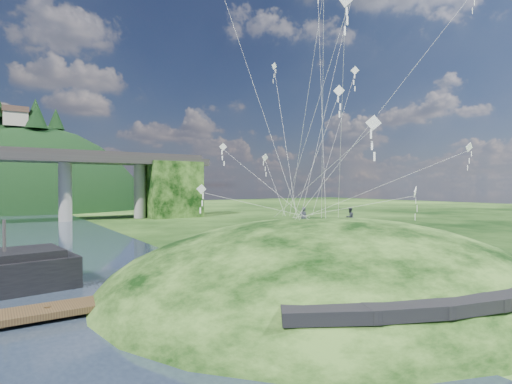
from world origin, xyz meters
TOP-DOWN VIEW (x-y plane):
  - ground at (0.00, 0.00)m, footprint 320.00×320.00m
  - grass_hill at (8.00, 2.00)m, footprint 36.00×32.00m
  - footpath at (7.46, -9.74)m, footprint 22.29×5.84m
  - wooden_dock at (-7.84, 4.57)m, footprint 14.88×2.35m
  - kite_flyers at (9.26, 2.78)m, footprint 4.91×1.56m
  - kite_swarm at (7.30, 1.19)m, footprint 16.36×17.92m

SIDE VIEW (x-z plane):
  - grass_hill at x=8.00m, z-range -8.00..5.00m
  - ground at x=0.00m, z-range 0.00..0.00m
  - wooden_dock at x=-7.84m, z-range -0.06..1.00m
  - footpath at x=7.46m, z-range 1.67..2.50m
  - kite_flyers at x=9.26m, z-range 4.87..6.66m
  - kite_swarm at x=7.30m, z-range 6.74..28.71m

